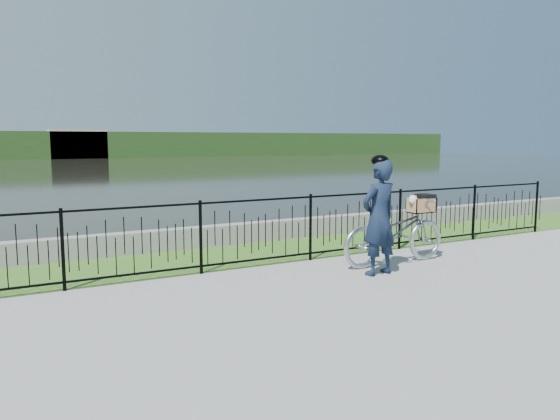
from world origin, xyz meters
TOP-DOWN VIEW (x-y plane):
  - ground at (0.00, 0.00)m, footprint 120.00×120.00m
  - grass_strip at (0.00, 2.60)m, footprint 60.00×2.00m
  - water at (0.00, 33.00)m, footprint 120.00×120.00m
  - quay_wall at (0.00, 3.60)m, footprint 60.00×0.30m
  - fence at (0.00, 1.60)m, footprint 14.00×0.06m
  - far_treeline at (0.00, 60.00)m, footprint 120.00×6.00m
  - far_building_right at (6.00, 58.50)m, footprint 6.00×3.00m
  - bicycle_rig at (2.08, 0.67)m, footprint 2.06×0.72m
  - cyclist at (1.37, 0.23)m, footprint 0.69×0.50m

SIDE VIEW (x-z plane):
  - ground at x=0.00m, z-range 0.00..0.00m
  - water at x=0.00m, z-range 0.00..0.00m
  - grass_strip at x=0.00m, z-range 0.00..0.01m
  - quay_wall at x=0.00m, z-range 0.00..0.40m
  - bicycle_rig at x=2.08m, z-range -0.03..1.13m
  - fence at x=0.00m, z-range 0.00..1.15m
  - cyclist at x=1.37m, z-range -0.01..1.83m
  - far_treeline at x=0.00m, z-range 0.00..3.00m
  - far_building_right at x=6.00m, z-range 0.00..3.20m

